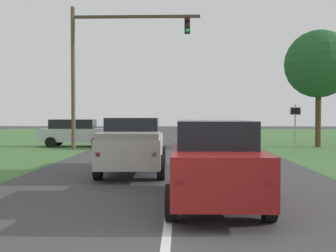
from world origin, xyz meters
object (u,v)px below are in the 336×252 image
(traffic_light, at_px, (104,56))
(keep_moving_sign, at_px, (295,122))
(oak_tree_right, at_px, (319,64))
(crossing_suv_far, at_px, (76,132))
(red_suv_near, at_px, (214,160))
(pickup_truck_lead, at_px, (134,145))

(traffic_light, bearing_deg, keep_moving_sign, -8.96)
(oak_tree_right, bearing_deg, crossing_suv_far, -179.86)
(keep_moving_sign, bearing_deg, crossing_suv_far, 162.47)
(oak_tree_right, distance_m, crossing_suv_far, 16.29)
(traffic_light, xyz_separation_m, crossing_suv_far, (-2.36, 2.44, -4.59))
(oak_tree_right, xyz_separation_m, crossing_suv_far, (-15.69, -0.04, -4.38))
(red_suv_near, distance_m, keep_moving_sign, 13.94)
(oak_tree_right, height_order, crossing_suv_far, oak_tree_right)
(red_suv_near, relative_size, traffic_light, 0.58)
(pickup_truck_lead, xyz_separation_m, keep_moving_sign, (7.90, 7.82, 0.68))
(traffic_light, xyz_separation_m, oak_tree_right, (13.33, 2.48, -0.21))
(pickup_truck_lead, distance_m, traffic_light, 10.89)
(traffic_light, height_order, oak_tree_right, traffic_light)
(pickup_truck_lead, height_order, oak_tree_right, oak_tree_right)
(pickup_truck_lead, relative_size, crossing_suv_far, 1.17)
(keep_moving_sign, height_order, crossing_suv_far, keep_moving_sign)
(crossing_suv_far, bearing_deg, traffic_light, -45.93)
(red_suv_near, xyz_separation_m, oak_tree_right, (8.11, 16.97, 4.30))
(keep_moving_sign, relative_size, crossing_suv_far, 0.56)
(oak_tree_right, bearing_deg, pickup_truck_lead, -131.32)
(red_suv_near, distance_m, traffic_light, 16.05)
(red_suv_near, bearing_deg, oak_tree_right, 64.47)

